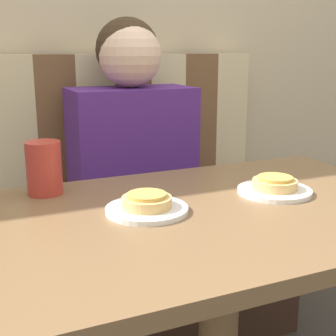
{
  "coord_description": "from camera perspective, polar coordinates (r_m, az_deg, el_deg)",
  "views": [
    {
      "loc": [
        -0.55,
        -0.91,
        1.09
      ],
      "look_at": [
        0.0,
        0.31,
        0.75
      ],
      "focal_mm": 50.0,
      "sensor_mm": 36.0,
      "label": 1
    }
  ],
  "objects": [
    {
      "name": "drinking_cup",
      "position": [
        1.23,
        -14.87,
        -0.0
      ],
      "size": [
        0.09,
        0.09,
        0.14
      ],
      "color": "#B23328",
      "rests_on": "dining_table"
    },
    {
      "name": "plate_right",
      "position": [
        1.24,
        12.84,
        -2.74
      ],
      "size": [
        0.19,
        0.19,
        0.01
      ],
      "color": "white",
      "rests_on": "dining_table"
    },
    {
      "name": "pizza_left",
      "position": [
        1.07,
        -2.61,
        -4.01
      ],
      "size": [
        0.12,
        0.12,
        0.03
      ],
      "color": "tan",
      "rests_on": "plate_left"
    },
    {
      "name": "booth_backrest",
      "position": [
        1.86,
        -6.64,
        4.49
      ],
      "size": [
        1.19,
        0.07,
        0.59
      ],
      "color": "brown",
      "rests_on": "booth_seat"
    },
    {
      "name": "dining_table",
      "position": [
        1.16,
        6.46,
        -8.97
      ],
      "size": [
        1.07,
        0.72,
        0.73
      ],
      "color": "brown",
      "rests_on": "ground_plane"
    },
    {
      "name": "pizza_right",
      "position": [
        1.24,
        12.89,
        -1.8
      ],
      "size": [
        0.12,
        0.12,
        0.03
      ],
      "color": "tan",
      "rests_on": "plate_right"
    },
    {
      "name": "booth_seat",
      "position": [
        1.84,
        -4.11,
        -13.26
      ],
      "size": [
        1.19,
        0.49,
        0.48
      ],
      "color": "#382319",
      "rests_on": "ground_plane"
    },
    {
      "name": "person",
      "position": [
        1.66,
        -4.52,
        5.22
      ],
      "size": [
        0.43,
        0.25,
        0.72
      ],
      "color": "#4C237A",
      "rests_on": "booth_seat"
    },
    {
      "name": "plate_left",
      "position": [
        1.08,
        -2.59,
        -5.08
      ],
      "size": [
        0.19,
        0.19,
        0.01
      ],
      "color": "white",
      "rests_on": "dining_table"
    }
  ]
}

